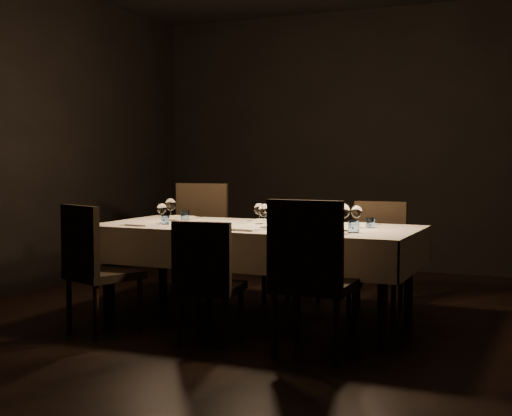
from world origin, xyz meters
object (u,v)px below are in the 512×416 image
at_px(chair_far_center, 297,247).
at_px(chair_near_center, 206,276).
at_px(chair_far_left, 198,235).
at_px(chair_near_right, 311,272).
at_px(chair_far_right, 378,251).
at_px(chair_near_left, 94,263).
at_px(dining_table, 256,235).

bearing_deg(chair_far_center, chair_near_center, -74.82).
xyz_separation_m(chair_near_center, chair_far_left, (-0.92, 1.56, 0.09)).
relative_size(chair_near_right, chair_far_right, 1.12).
relative_size(chair_near_left, chair_far_right, 1.03).
bearing_deg(chair_near_left, chair_far_right, -115.60).
bearing_deg(dining_table, chair_near_center, -90.80).
height_order(dining_table, chair_far_left, chair_far_left).
relative_size(dining_table, chair_far_right, 2.73).
xyz_separation_m(dining_table, chair_far_center, (0.03, 0.85, -0.19)).
bearing_deg(chair_far_right, chair_far_left, 176.25).
bearing_deg(dining_table, chair_far_center, 88.26).
bearing_deg(chair_far_center, dining_table, -75.28).
relative_size(chair_near_center, chair_near_right, 0.84).
height_order(chair_near_left, chair_far_left, chair_far_left).
distance_m(dining_table, chair_far_center, 0.87).
xyz_separation_m(dining_table, chair_near_right, (0.75, -0.82, -0.12)).
bearing_deg(chair_far_right, dining_table, -140.52).
relative_size(chair_near_left, chair_far_center, 1.07).
relative_size(chair_far_left, chair_far_center, 1.18).
bearing_deg(chair_far_left, dining_table, -48.37).
distance_m(dining_table, chair_near_left, 1.27).
bearing_deg(chair_near_left, dining_table, -116.03).
distance_m(chair_far_left, chair_far_center, 0.96).
bearing_deg(chair_far_center, chair_near_right, -50.03).
bearing_deg(chair_far_right, chair_near_right, -94.87).
bearing_deg(chair_far_right, chair_near_left, -141.02).
bearing_deg(chair_near_left, chair_far_left, -68.15).
bearing_deg(chair_near_left, chair_far_center, -97.62).
bearing_deg(chair_near_center, chair_far_right, -124.82).
bearing_deg(dining_table, chair_near_right, -47.57).
distance_m(chair_near_left, chair_near_right, 1.69).
bearing_deg(chair_near_center, chair_near_left, -5.89).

